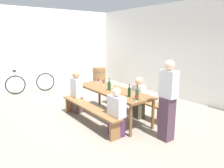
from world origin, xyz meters
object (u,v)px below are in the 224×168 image
Objects in this scene: wine_bottle_1 at (109,86)px; wine_glass_0 at (136,96)px; bench_far at (132,100)px; wine_glass_3 at (112,86)px; tasting_table at (112,92)px; bench_near at (89,109)px; wine_glass_1 at (98,80)px; seated_guest_near_0 at (77,93)px; wine_bottle_2 at (129,92)px; seated_guest_far_0 at (139,99)px; wine_bottle_0 at (137,94)px; standing_host at (168,102)px; wine_glass_2 at (104,82)px; seated_guest_near_1 at (116,114)px; wine_barrel at (99,75)px; parked_bicycle_0 at (31,83)px.

wine_bottle_1 is 1.90× the size of wine_glass_0.
wine_glass_3 reaches higher than bench_far.
tasting_table is 1.04× the size of bench_near.
wine_glass_1 is at bearing 135.23° from bench_near.
wine_glass_1 is 0.15× the size of seated_guest_near_0.
bench_far is at bearing 134.59° from wine_bottle_2.
wine_glass_1 is 0.99× the size of wine_glass_3.
seated_guest_near_0 reaches higher than seated_guest_far_0.
wine_bottle_0 is at bearing -5.77° from wine_glass_1.
standing_host is (1.64, 0.17, 0.13)m from tasting_table.
bench_far is 0.94m from wine_glass_2.
seated_guest_far_0 is (-0.49, 1.09, 0.03)m from seated_guest_near_1.
wine_glass_3 reaches higher than wine_glass_1.
wine_glass_2 reaches higher than tasting_table.
tasting_table is at bearing 58.95° from seated_guest_near_1.
wine_glass_2 is 0.15× the size of seated_guest_far_0.
wine_glass_0 is at bearing 33.12° from standing_host.
wine_glass_3 is (0.11, 0.02, 0.01)m from wine_bottle_1.
wine_barrel is (-3.76, 2.03, -0.32)m from tasting_table.
wine_bottle_0 is (1.04, 0.60, 0.51)m from bench_near.
seated_guest_near_0 is 0.65× the size of parked_bicycle_0.
standing_host is at bearing -72.04° from parked_bicycle_0.
wine_glass_0 is (0.35, -0.11, 0.01)m from wine_bottle_2.
wine_glass_3 reaches higher than bench_near.
parked_bicycle_0 reaches higher than bench_near.
wine_bottle_1 is at bearing 8.71° from standing_host.
seated_guest_near_0 is (-0.91, 0.15, 0.19)m from bench_near.
wine_barrel is 0.41× the size of parked_bicycle_0.
seated_guest_far_0 is at bearing 133.35° from wine_glass_0.
bench_far is 1.50m from wine_glass_0.
wine_glass_0 is (1.10, 0.51, 0.50)m from bench_near.
seated_guest_near_1 is at bearing -23.99° from wine_glass_2.
parked_bicycle_0 is at bearing -176.06° from bench_near.
tasting_table is 1.35× the size of parked_bicycle_0.
parked_bicycle_0 is at bearing -161.31° from wine_glass_1.
seated_guest_far_0 is at bearing -17.06° from standing_host.
tasting_table is at bearing 5.86° from standing_host.
wine_bottle_0 is 1.56m from wine_glass_2.
wine_barrel is (-5.40, 1.86, -0.45)m from standing_host.
wine_barrel is at bearing 156.10° from wine_bottle_0.
wine_bottle_0 is 2.03m from seated_guest_near_0.
seated_guest_near_0 is at bearing -149.11° from tasting_table.
wine_bottle_0 is at bearing -23.90° from wine_barrel.
tasting_table is 1.06m from wine_bottle_0.
wine_glass_0 is 0.98× the size of wine_glass_2.
wine_bottle_2 is at bearing 17.63° from seated_guest_near_1.
seated_guest_near_0 reaches higher than wine_glass_3.
standing_host is (0.74, 0.71, 0.32)m from seated_guest_near_1.
wine_bottle_2 is 0.92m from standing_host.
wine_bottle_1 is 1.67m from standing_host.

